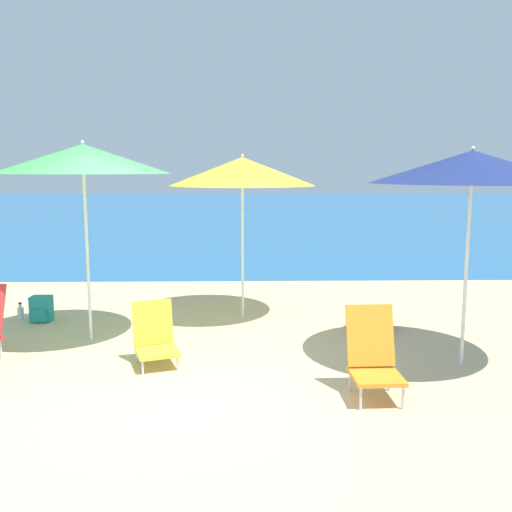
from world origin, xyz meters
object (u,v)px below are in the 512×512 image
(beach_umbrella_yellow, at_px, (242,172))
(backpack_teal, at_px, (41,309))
(beach_chair_orange, at_px, (373,355))
(water_bottle, at_px, (20,313))
(beach_chair_yellow, at_px, (155,337))
(beach_umbrella_green, at_px, (83,159))
(cooler_box, at_px, (371,319))
(beach_umbrella_navy, at_px, (472,167))

(beach_umbrella_yellow, bearing_deg, backpack_teal, -176.50)
(beach_chair_orange, bearing_deg, water_bottle, 145.13)
(beach_chair_yellow, relative_size, water_bottle, 2.83)
(beach_umbrella_yellow, height_order, water_bottle, beach_umbrella_yellow)
(beach_chair_yellow, bearing_deg, beach_umbrella_green, 118.12)
(beach_chair_orange, height_order, cooler_box, beach_chair_orange)
(beach_umbrella_yellow, xyz_separation_m, backpack_teal, (-2.68, -0.16, -1.81))
(beach_umbrella_navy, height_order, cooler_box, beach_umbrella_navy)
(beach_umbrella_green, xyz_separation_m, backpack_teal, (-0.88, 0.86, -1.96))
(beach_chair_yellow, bearing_deg, beach_chair_orange, -41.30)
(cooler_box, bearing_deg, water_bottle, 171.84)
(backpack_teal, bearing_deg, beach_umbrella_navy, -19.78)
(beach_chair_orange, bearing_deg, beach_umbrella_green, 147.96)
(beach_umbrella_yellow, distance_m, beach_chair_orange, 3.39)
(beach_umbrella_yellow, relative_size, backpack_teal, 6.43)
(beach_chair_orange, bearing_deg, beach_umbrella_navy, 33.76)
(beach_umbrella_yellow, relative_size, water_bottle, 9.67)
(beach_umbrella_navy, xyz_separation_m, beach_umbrella_green, (-4.09, 0.93, 0.09))
(beach_umbrella_navy, relative_size, backpack_teal, 6.50)
(beach_umbrella_navy, xyz_separation_m, beach_chair_yellow, (-3.20, 0.08, -1.74))
(backpack_teal, bearing_deg, beach_chair_yellow, -43.93)
(water_bottle, relative_size, cooler_box, 0.52)
(beach_umbrella_green, height_order, backpack_teal, beach_umbrella_green)
(beach_chair_orange, relative_size, water_bottle, 3.45)
(beach_chair_yellow, distance_m, backpack_teal, 2.46)
(beach_umbrella_green, bearing_deg, beach_chair_yellow, -43.58)
(beach_umbrella_green, relative_size, water_bottle, 10.21)
(beach_umbrella_navy, height_order, beach_chair_yellow, beach_umbrella_navy)
(cooler_box, bearing_deg, beach_umbrella_green, -174.55)
(beach_umbrella_yellow, height_order, beach_umbrella_navy, beach_umbrella_navy)
(backpack_teal, relative_size, cooler_box, 0.78)
(water_bottle, bearing_deg, beach_umbrella_yellow, 0.56)
(beach_umbrella_navy, xyz_separation_m, beach_chair_orange, (-1.12, -0.80, -1.66))
(beach_umbrella_green, relative_size, beach_chair_yellow, 3.61)
(backpack_teal, distance_m, water_bottle, 0.37)
(beach_umbrella_yellow, relative_size, beach_chair_orange, 2.80)
(water_bottle, height_order, cooler_box, cooler_box)
(beach_umbrella_yellow, distance_m, water_bottle, 3.56)
(beach_umbrella_yellow, height_order, beach_umbrella_green, beach_umbrella_green)
(beach_umbrella_green, distance_m, beach_chair_orange, 3.86)
(beach_umbrella_navy, height_order, beach_chair_orange, beach_umbrella_navy)
(beach_umbrella_navy, distance_m, water_bottle, 5.96)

